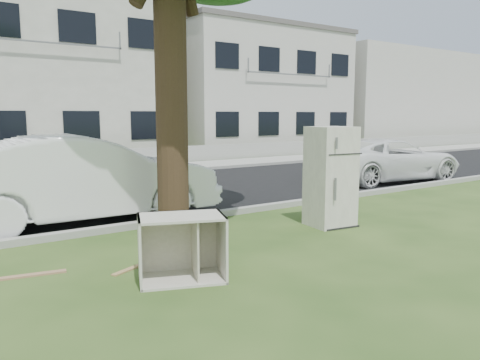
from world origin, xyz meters
TOP-DOWN VIEW (x-y plane):
  - ground at (0.00, 0.00)m, footprint 120.00×120.00m
  - road at (0.00, 6.00)m, footprint 120.00×7.00m
  - kerb_near at (0.00, 2.45)m, footprint 120.00×0.18m
  - kerb_far at (0.00, 9.55)m, footprint 120.00×0.18m
  - sidewalk at (0.00, 11.00)m, footprint 120.00×2.80m
  - low_wall at (0.00, 12.60)m, footprint 120.00×0.15m
  - townhouse_center at (0.00, 17.50)m, footprint 11.22×8.16m
  - townhouse_right at (12.00, 17.50)m, footprint 10.20×8.16m
  - filler_right at (26.00, 18.00)m, footprint 16.00×9.00m
  - fridge at (2.23, 0.64)m, footprint 0.84×0.79m
  - cabinet at (-1.38, -0.40)m, footprint 1.21×0.98m
  - plank_a at (-1.60, 0.41)m, footprint 0.95×0.50m
  - plank_b at (-3.00, 0.81)m, footprint 1.00×0.27m
  - car_center at (-1.43, 3.52)m, footprint 5.14×1.93m
  - car_right at (8.07, 3.91)m, footprint 4.99×2.79m

SIDE VIEW (x-z plane):
  - ground at x=0.00m, z-range 0.00..0.00m
  - kerb_near at x=0.00m, z-range -0.06..0.06m
  - kerb_far at x=0.00m, z-range -0.06..0.06m
  - road at x=0.00m, z-range 0.00..0.01m
  - sidewalk at x=0.00m, z-range 0.00..0.01m
  - plank_a at x=-1.60m, z-range 0.00..0.02m
  - plank_b at x=-3.00m, z-range 0.00..0.02m
  - low_wall at x=0.00m, z-range 0.00..0.70m
  - cabinet at x=-1.38m, z-range 0.00..0.82m
  - car_right at x=8.07m, z-range 0.00..1.32m
  - car_center at x=-1.43m, z-range 0.00..1.67m
  - fridge at x=2.23m, z-range 0.00..1.84m
  - filler_right at x=26.00m, z-range 0.00..6.40m
  - townhouse_right at x=12.00m, z-range 0.00..6.84m
  - townhouse_center at x=0.00m, z-range 0.00..7.44m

